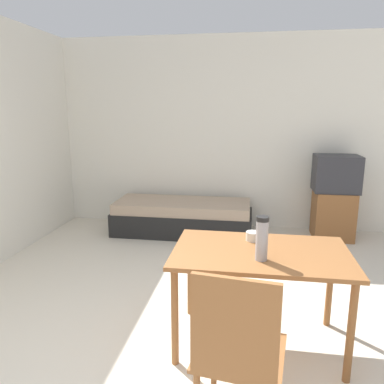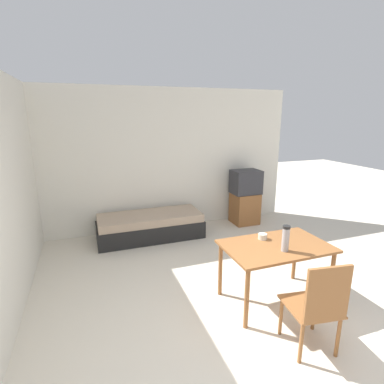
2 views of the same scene
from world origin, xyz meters
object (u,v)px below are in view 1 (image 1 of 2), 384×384
wooden_chair (237,348)px  mate_bowl (253,236)px  tv (334,197)px  daybed (183,217)px  dining_table (260,262)px  thermos_flask (262,236)px

wooden_chair → mate_bowl: (0.07, 1.06, 0.23)m
mate_bowl → tv: bearing=65.0°
daybed → mate_bowl: mate_bowl is taller
tv → dining_table: tv is taller
dining_table → mate_bowl: size_ratio=11.75×
daybed → mate_bowl: size_ratio=18.02×
daybed → thermos_flask: thermos_flask is taller
dining_table → wooden_chair: 0.87m
thermos_flask → mate_bowl: bearing=98.4°
dining_table → mate_bowl: mate_bowl is taller
mate_bowl → daybed: bearing=113.3°
tv → dining_table: bearing=-112.1°
thermos_flask → dining_table: bearing=88.7°
dining_table → daybed: bearing=112.7°
tv → wooden_chair: (-1.15, -3.36, -0.03)m
daybed → dining_table: (1.00, -2.40, 0.42)m
thermos_flask → mate_bowl: 0.39m
wooden_chair → thermos_flask: (0.12, 0.69, 0.36)m
thermos_flask → daybed: bearing=111.3°
tv → thermos_flask: bearing=-110.9°
tv → thermos_flask: tv is taller
daybed → tv: bearing=3.2°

